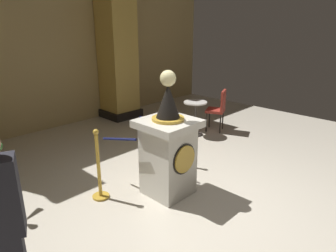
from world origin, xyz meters
TOP-DOWN VIEW (x-y plane):
  - ground_plane at (0.00, 0.00)m, footprint 10.76×10.76m
  - back_wall at (0.00, 4.57)m, footprint 10.76×0.16m
  - pedestal_clock at (-0.06, 0.43)m, footprint 0.75×0.75m
  - stanchion_near at (0.68, 1.06)m, footprint 0.24×0.24m
  - stanchion_far at (-0.83, 1.04)m, footprint 0.24×0.24m
  - velvet_rope at (-0.07, 1.05)m, footprint 0.81×0.78m
  - column_right at (1.89, 4.10)m, footprint 0.91×0.91m
  - bystander_guest at (-2.40, -0.05)m, footprint 0.42×0.34m
  - cafe_table at (2.15, 1.73)m, footprint 0.51×0.51m
  - cafe_chair_red at (2.73, 1.51)m, footprint 0.53×0.53m

SIDE VIEW (x-z plane):
  - ground_plane at x=0.00m, z-range 0.00..0.00m
  - stanchion_near at x=0.68m, z-range -0.15..0.87m
  - stanchion_far at x=-0.83m, z-range -0.16..0.88m
  - cafe_table at x=2.15m, z-range 0.10..0.86m
  - cafe_chair_red at x=2.73m, z-range 0.09..1.05m
  - pedestal_clock at x=-0.06m, z-range -0.20..1.60m
  - velvet_rope at x=-0.07m, z-range 0.68..0.90m
  - bystander_guest at x=-2.40m, z-range 0.06..1.75m
  - column_right at x=1.89m, z-range -0.01..3.97m
  - back_wall at x=0.00m, z-range 0.00..4.15m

